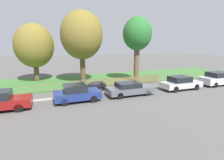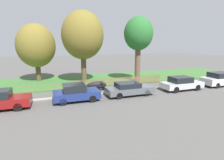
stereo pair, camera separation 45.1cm
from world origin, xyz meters
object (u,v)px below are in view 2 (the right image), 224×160
(parked_car_red_compact, at_px, (181,83))
(tree_nearest_kerb, at_px, (36,46))
(parked_car_navy_estate, at_px, (129,89))
(covered_motorcycle, at_px, (97,85))
(parked_car_black_saloon, at_px, (76,93))
(parked_car_white_van, at_px, (220,79))
(tree_mid_park, at_px, (138,35))
(tree_behind_motorcycle, at_px, (83,36))

(parked_car_red_compact, height_order, tree_nearest_kerb, tree_nearest_kerb)
(parked_car_navy_estate, bearing_deg, covered_motorcycle, 133.32)
(covered_motorcycle, xyz_separation_m, tree_nearest_kerb, (-5.72, 7.29, 3.79))
(parked_car_black_saloon, relative_size, parked_car_navy_estate, 0.86)
(parked_car_white_van, bearing_deg, parked_car_navy_estate, -178.49)
(parked_car_black_saloon, xyz_separation_m, covered_motorcycle, (2.47, 2.43, -0.11))
(tree_mid_park, bearing_deg, tree_nearest_kerb, 158.20)
(parked_car_navy_estate, height_order, parked_car_red_compact, parked_car_red_compact)
(parked_car_red_compact, height_order, parked_car_white_van, parked_car_white_van)
(parked_car_red_compact, distance_m, covered_motorcycle, 8.52)
(parked_car_black_saloon, height_order, tree_mid_park, tree_mid_park)
(parked_car_red_compact, bearing_deg, parked_car_white_van, 0.79)
(parked_car_navy_estate, bearing_deg, parked_car_red_compact, -0.55)
(parked_car_navy_estate, height_order, tree_mid_park, tree_mid_park)
(parked_car_black_saloon, xyz_separation_m, tree_nearest_kerb, (-3.25, 9.72, 3.68))
(parked_car_red_compact, bearing_deg, parked_car_navy_estate, 179.58)
(parked_car_red_compact, distance_m, tree_nearest_kerb, 17.40)
(parked_car_white_van, xyz_separation_m, tree_nearest_kerb, (-19.26, 9.87, 3.62))
(parked_car_navy_estate, xyz_separation_m, parked_car_white_van, (11.21, -0.07, 0.14))
(parked_car_white_van, distance_m, tree_nearest_kerb, 21.94)
(parked_car_black_saloon, height_order, parked_car_red_compact, parked_car_black_saloon)
(covered_motorcycle, relative_size, tree_behind_motorcycle, 0.24)
(parked_car_black_saloon, height_order, parked_car_navy_estate, parked_car_black_saloon)
(tree_behind_motorcycle, height_order, tree_mid_park, tree_behind_motorcycle)
(covered_motorcycle, xyz_separation_m, tree_behind_motorcycle, (-0.44, 4.55, 4.99))
(parked_car_black_saloon, bearing_deg, tree_nearest_kerb, 109.11)
(parked_car_white_van, bearing_deg, tree_nearest_kerb, 154.76)
(tree_behind_motorcycle, bearing_deg, covered_motorcycle, -84.52)
(parked_car_white_van, relative_size, tree_behind_motorcycle, 0.53)
(tree_behind_motorcycle, bearing_deg, parked_car_white_van, -27.04)
(covered_motorcycle, bearing_deg, parked_car_navy_estate, -42.28)
(parked_car_red_compact, bearing_deg, parked_car_black_saloon, 179.60)
(parked_car_navy_estate, height_order, covered_motorcycle, parked_car_navy_estate)
(parked_car_black_saloon, relative_size, parked_car_white_van, 0.83)
(tree_nearest_kerb, height_order, tree_mid_park, tree_mid_park)
(parked_car_black_saloon, distance_m, parked_car_white_van, 16.01)
(parked_car_white_van, distance_m, tree_mid_park, 10.51)
(parked_car_navy_estate, xyz_separation_m, covered_motorcycle, (-2.33, 2.51, -0.04))
(parked_car_red_compact, relative_size, tree_nearest_kerb, 0.60)
(parked_car_navy_estate, bearing_deg, parked_car_white_van, 0.04)
(covered_motorcycle, bearing_deg, tree_mid_park, 29.12)
(parked_car_red_compact, distance_m, parked_car_white_van, 5.42)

